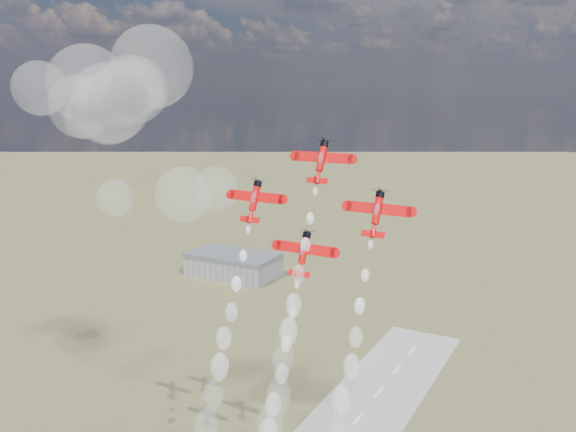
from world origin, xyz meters
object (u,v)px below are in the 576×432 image
(plane_lead, at_px, (321,161))
(plane_slot, at_px, (303,253))
(plane_left, at_px, (254,200))
(plane_right, at_px, (377,213))
(hangar, at_px, (233,264))

(plane_lead, xyz_separation_m, plane_slot, (0.00, -8.41, -18.61))
(plane_left, bearing_deg, plane_right, 0.00)
(plane_left, distance_m, plane_slot, 17.80)
(plane_left, xyz_separation_m, plane_right, (29.17, 0.00, 0.00))
(hangar, distance_m, plane_slot, 221.30)
(plane_lead, distance_m, plane_right, 17.80)
(hangar, relative_size, plane_left, 3.61)
(hangar, xyz_separation_m, plane_left, (114.41, -163.54, 74.08))
(plane_left, height_order, plane_slot, plane_left)
(plane_slot, bearing_deg, plane_left, 163.92)
(plane_right, bearing_deg, plane_left, 180.00)
(hangar, bearing_deg, plane_right, -48.72)
(plane_right, relative_size, plane_slot, 1.00)
(hangar, height_order, plane_slot, plane_slot)
(plane_right, bearing_deg, plane_slot, -163.92)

